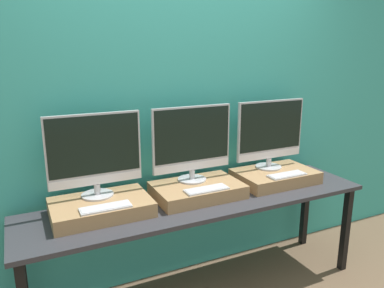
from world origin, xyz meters
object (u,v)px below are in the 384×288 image
keyboard_right (287,175)px  keyboard_center (207,189)px  monitor_center (192,142)px  monitor_right (270,132)px  monitor_left (95,153)px  keyboard_left (106,208)px

keyboard_right → keyboard_center: bearing=180.0°
monitor_center → monitor_right: 0.68m
monitor_left → keyboard_right: size_ratio=1.96×
monitor_left → monitor_right: 1.35m
monitor_center → keyboard_center: size_ratio=1.96×
keyboard_right → monitor_right: bearing=90.0°
monitor_left → keyboard_center: monitor_left is taller
monitor_center → keyboard_right: monitor_center is taller
keyboard_center → keyboard_right: bearing=0.0°
keyboard_left → keyboard_center: size_ratio=1.00×
keyboard_right → monitor_center: bearing=161.8°
monitor_left → monitor_right: size_ratio=1.00×
monitor_center → keyboard_center: 0.36m
keyboard_left → monitor_right: 1.40m
monitor_center → keyboard_center: bearing=-90.0°
monitor_center → monitor_right: bearing=0.0°
monitor_right → keyboard_right: size_ratio=1.96×
monitor_left → keyboard_center: size_ratio=1.96×
keyboard_center → monitor_left: bearing=161.8°
monitor_center → monitor_right: same height
keyboard_center → keyboard_right: same height
monitor_left → keyboard_right: bearing=-9.4°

